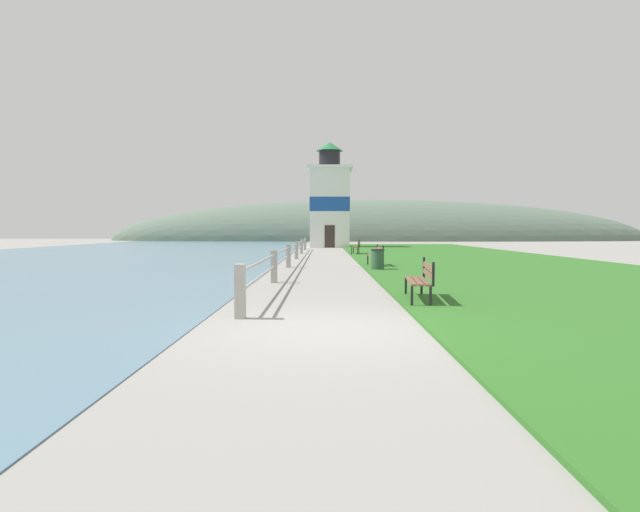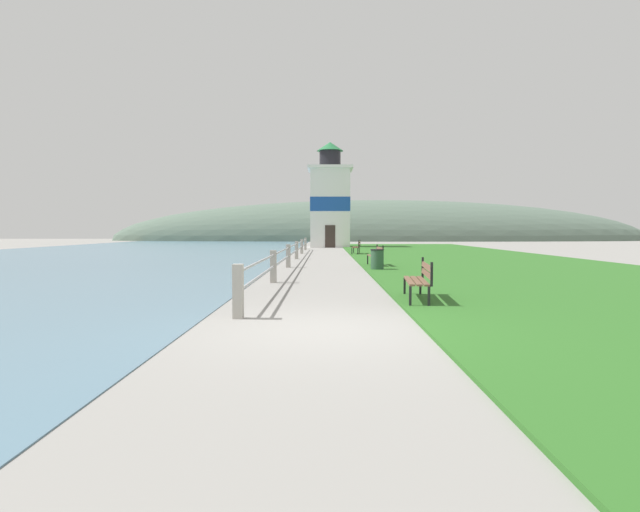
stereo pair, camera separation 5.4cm
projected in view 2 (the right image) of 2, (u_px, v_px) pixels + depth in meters
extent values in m
plane|color=gray|center=(322.00, 330.00, 7.92)|extent=(160.00, 160.00, 0.00)
cube|color=#2D6623|center=(469.00, 259.00, 26.19)|extent=(12.00, 55.12, 0.06)
cube|color=slate|center=(58.00, 260.00, 26.42)|extent=(24.00, 88.19, 0.01)
cube|color=#A8A399|center=(238.00, 291.00, 8.91)|extent=(0.18, 0.18, 0.98)
cube|color=#A8A399|center=(273.00, 266.00, 14.95)|extent=(0.18, 0.18, 0.98)
cube|color=#A8A399|center=(288.00, 256.00, 20.99)|extent=(0.18, 0.18, 0.98)
cube|color=#A8A399|center=(297.00, 250.00, 27.03)|extent=(0.18, 0.18, 0.98)
cube|color=#A8A399|center=(302.00, 246.00, 33.06)|extent=(0.18, 0.18, 0.98)
cube|color=#A8A399|center=(305.00, 244.00, 39.10)|extent=(0.18, 0.18, 0.98)
cylinder|color=#B2B2B7|center=(293.00, 246.00, 23.99)|extent=(0.06, 30.23, 0.06)
cylinder|color=#B2B2B7|center=(293.00, 253.00, 24.01)|extent=(0.06, 30.23, 0.06)
cube|color=brown|center=(409.00, 281.00, 10.95)|extent=(0.29, 1.88, 0.04)
cube|color=brown|center=(416.00, 281.00, 10.94)|extent=(0.29, 1.88, 0.04)
cube|color=brown|center=(423.00, 281.00, 10.92)|extent=(0.29, 1.88, 0.04)
cube|color=brown|center=(427.00, 266.00, 10.89)|extent=(0.23, 1.88, 0.11)
cube|color=brown|center=(427.00, 274.00, 10.90)|extent=(0.23, 1.88, 0.11)
cube|color=black|center=(410.00, 297.00, 10.06)|extent=(0.05, 0.05, 0.45)
cube|color=black|center=(405.00, 287.00, 11.88)|extent=(0.05, 0.05, 0.45)
cube|color=black|center=(429.00, 298.00, 10.02)|extent=(0.05, 0.05, 0.45)
cube|color=black|center=(420.00, 287.00, 11.84)|extent=(0.05, 0.05, 0.45)
cube|color=black|center=(432.00, 274.00, 9.99)|extent=(0.05, 0.05, 0.49)
cube|color=black|center=(423.00, 267.00, 11.81)|extent=(0.05, 0.05, 0.49)
cube|color=brown|center=(371.00, 256.00, 21.39)|extent=(0.20, 1.61, 0.04)
cube|color=brown|center=(374.00, 256.00, 21.40)|extent=(0.20, 1.61, 0.04)
cube|color=brown|center=(378.00, 256.00, 21.41)|extent=(0.20, 1.61, 0.04)
cube|color=brown|center=(380.00, 248.00, 21.39)|extent=(0.14, 1.60, 0.11)
cube|color=brown|center=(380.00, 252.00, 21.40)|extent=(0.14, 1.60, 0.11)
cube|color=black|center=(373.00, 263.00, 20.63)|extent=(0.05, 0.05, 0.45)
cube|color=black|center=(368.00, 260.00, 22.18)|extent=(0.05, 0.05, 0.45)
cube|color=black|center=(382.00, 263.00, 20.65)|extent=(0.05, 0.05, 0.45)
cube|color=black|center=(376.00, 260.00, 22.20)|extent=(0.05, 0.05, 0.45)
cube|color=black|center=(383.00, 251.00, 20.62)|extent=(0.05, 0.05, 0.49)
cube|color=black|center=(377.00, 250.00, 22.17)|extent=(0.05, 0.05, 0.49)
cube|color=brown|center=(353.00, 247.00, 31.95)|extent=(0.32, 1.71, 0.04)
cube|color=brown|center=(356.00, 247.00, 31.93)|extent=(0.32, 1.71, 0.04)
cube|color=brown|center=(358.00, 247.00, 31.91)|extent=(0.32, 1.71, 0.04)
cube|color=brown|center=(359.00, 242.00, 31.88)|extent=(0.26, 1.70, 0.11)
cube|color=brown|center=(359.00, 245.00, 31.89)|extent=(0.26, 1.70, 0.11)
cube|color=black|center=(352.00, 252.00, 31.14)|extent=(0.06, 0.06, 0.45)
cube|color=black|center=(354.00, 251.00, 32.79)|extent=(0.06, 0.06, 0.45)
cube|color=black|center=(358.00, 252.00, 31.10)|extent=(0.06, 0.06, 0.45)
cube|color=black|center=(359.00, 251.00, 32.74)|extent=(0.06, 0.06, 0.45)
cube|color=black|center=(359.00, 244.00, 31.06)|extent=(0.06, 0.06, 0.49)
cube|color=black|center=(360.00, 243.00, 32.71)|extent=(0.06, 0.06, 0.49)
cube|color=white|center=(330.00, 209.00, 45.82)|extent=(3.53, 3.53, 7.06)
cube|color=#194799|center=(330.00, 205.00, 45.80)|extent=(3.57, 3.57, 1.27)
cube|color=white|center=(330.00, 169.00, 45.62)|extent=(4.06, 4.06, 0.25)
cylinder|color=black|center=(330.00, 159.00, 45.58)|extent=(1.94, 1.94, 1.48)
cone|color=#23703D|center=(330.00, 147.00, 45.52)|extent=(2.43, 2.43, 0.81)
cube|color=#332823|center=(330.00, 236.00, 44.16)|extent=(0.90, 0.06, 2.00)
cylinder|color=#2D5138|center=(377.00, 260.00, 19.35)|extent=(0.50, 0.50, 0.80)
cylinder|color=black|center=(377.00, 250.00, 19.33)|extent=(0.54, 0.54, 0.04)
ellipsoid|color=#566B5B|center=(378.00, 240.00, 74.49)|extent=(80.00, 16.00, 12.00)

